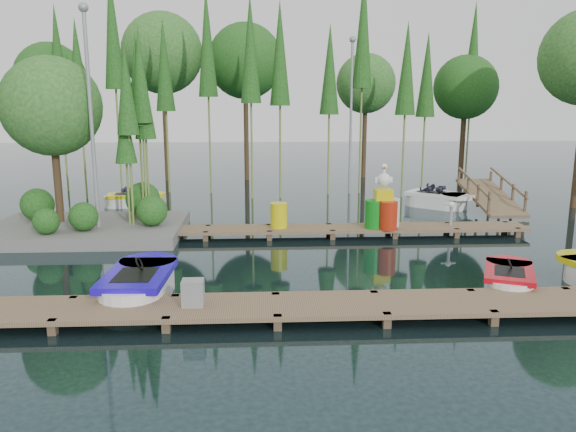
{
  "coord_description": "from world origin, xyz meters",
  "views": [
    {
      "loc": [
        -0.34,
        -15.39,
        4.4
      ],
      "look_at": [
        0.5,
        0.5,
        1.1
      ],
      "focal_mm": 35.0,
      "sensor_mm": 36.0,
      "label": 1
    }
  ],
  "objects_px": {
    "boat_red": "(509,280)",
    "yellow_barrel": "(279,215)",
    "island": "(75,138)",
    "drum_cluster": "(384,209)",
    "boat_blue": "(139,285)",
    "boat_yellow_far": "(133,200)",
    "utility_cabinet": "(193,293)"
  },
  "relations": [
    {
      "from": "boat_red",
      "to": "drum_cluster",
      "type": "height_order",
      "value": "drum_cluster"
    },
    {
      "from": "boat_yellow_far",
      "to": "drum_cluster",
      "type": "xyz_separation_m",
      "value": [
        9.39,
        -5.87,
        0.65
      ]
    },
    {
      "from": "island",
      "to": "yellow_barrel",
      "type": "relative_size",
      "value": 8.23
    },
    {
      "from": "island",
      "to": "boat_blue",
      "type": "xyz_separation_m",
      "value": [
        3.24,
        -6.45,
        -2.89
      ]
    },
    {
      "from": "island",
      "to": "boat_blue",
      "type": "bearing_deg",
      "value": -63.31
    },
    {
      "from": "utility_cabinet",
      "to": "drum_cluster",
      "type": "height_order",
      "value": "drum_cluster"
    },
    {
      "from": "island",
      "to": "boat_blue",
      "type": "height_order",
      "value": "island"
    },
    {
      "from": "boat_blue",
      "to": "drum_cluster",
      "type": "relative_size",
      "value": 1.46
    },
    {
      "from": "boat_red",
      "to": "yellow_barrel",
      "type": "xyz_separation_m",
      "value": [
        -5.24,
        5.51,
        0.48
      ]
    },
    {
      "from": "boat_red",
      "to": "boat_blue",
      "type": "bearing_deg",
      "value": -155.65
    },
    {
      "from": "boat_red",
      "to": "utility_cabinet",
      "type": "xyz_separation_m",
      "value": [
        -7.24,
        -1.49,
        0.34
      ]
    },
    {
      "from": "yellow_barrel",
      "to": "drum_cluster",
      "type": "bearing_deg",
      "value": -2.6
    },
    {
      "from": "boat_blue",
      "to": "island",
      "type": "bearing_deg",
      "value": 119.2
    },
    {
      "from": "boat_blue",
      "to": "drum_cluster",
      "type": "height_order",
      "value": "drum_cluster"
    },
    {
      "from": "boat_blue",
      "to": "yellow_barrel",
      "type": "height_order",
      "value": "yellow_barrel"
    },
    {
      "from": "boat_red",
      "to": "drum_cluster",
      "type": "relative_size",
      "value": 1.25
    },
    {
      "from": "boat_yellow_far",
      "to": "yellow_barrel",
      "type": "distance_m",
      "value": 8.27
    },
    {
      "from": "island",
      "to": "utility_cabinet",
      "type": "distance_m",
      "value": 9.42
    },
    {
      "from": "island",
      "to": "boat_yellow_far",
      "type": "height_order",
      "value": "island"
    },
    {
      "from": "boat_red",
      "to": "boat_yellow_far",
      "type": "distance_m",
      "value": 15.85
    },
    {
      "from": "utility_cabinet",
      "to": "yellow_barrel",
      "type": "distance_m",
      "value": 7.28
    },
    {
      "from": "island",
      "to": "drum_cluster",
      "type": "relative_size",
      "value": 3.22
    },
    {
      "from": "island",
      "to": "drum_cluster",
      "type": "xyz_separation_m",
      "value": [
        10.03,
        -0.95,
        -2.27
      ]
    },
    {
      "from": "boat_red",
      "to": "utility_cabinet",
      "type": "bearing_deg",
      "value": -144.98
    },
    {
      "from": "island",
      "to": "drum_cluster",
      "type": "bearing_deg",
      "value": -5.39
    },
    {
      "from": "drum_cluster",
      "to": "yellow_barrel",
      "type": "bearing_deg",
      "value": 177.4
    },
    {
      "from": "boat_blue",
      "to": "drum_cluster",
      "type": "distance_m",
      "value": 8.76
    },
    {
      "from": "boat_red",
      "to": "drum_cluster",
      "type": "xyz_separation_m",
      "value": [
        -1.81,
        5.35,
        0.68
      ]
    },
    {
      "from": "yellow_barrel",
      "to": "boat_red",
      "type": "bearing_deg",
      "value": -46.42
    },
    {
      "from": "utility_cabinet",
      "to": "drum_cluster",
      "type": "relative_size",
      "value": 0.26
    },
    {
      "from": "boat_yellow_far",
      "to": "yellow_barrel",
      "type": "xyz_separation_m",
      "value": [
        5.96,
        -5.72,
        0.44
      ]
    },
    {
      "from": "utility_cabinet",
      "to": "yellow_barrel",
      "type": "relative_size",
      "value": 0.66
    }
  ]
}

